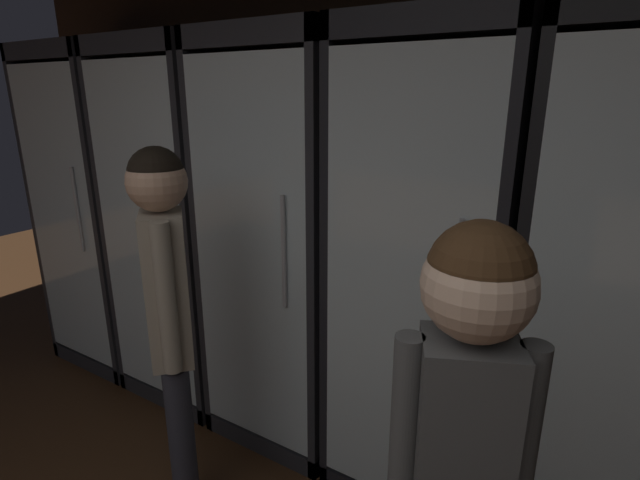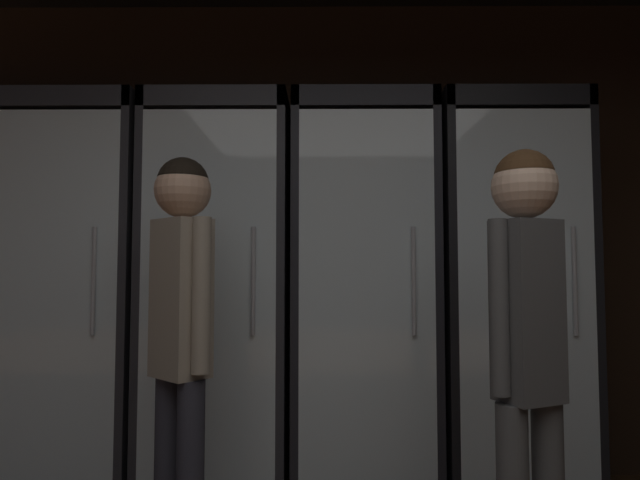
{
  "view_description": "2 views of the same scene",
  "coord_description": "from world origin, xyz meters",
  "px_view_note": "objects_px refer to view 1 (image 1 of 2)",
  "views": [
    {
      "loc": [
        0.73,
        0.73,
        1.79
      ],
      "look_at": [
        -0.51,
        2.7,
        1.08
      ],
      "focal_mm": 27.15,
      "sensor_mm": 36.0,
      "label": 1
    },
    {
      "loc": [
        -0.11,
        -0.14,
        1.19
      ],
      "look_at": [
        -0.13,
        2.26,
        1.32
      ],
      "focal_mm": 29.59,
      "sensor_mm": 36.0,
      "label": 2
    }
  ],
  "objects_px": {
    "cooler_right": "(433,275)",
    "cooler_center": "(295,248)",
    "cooler_far_left": "(116,212)",
    "cooler_left": "(194,228)",
    "shopper_far": "(169,305)",
    "cooler_far_right": "(629,315)"
  },
  "relations": [
    {
      "from": "cooler_far_left",
      "to": "cooler_far_right",
      "type": "bearing_deg",
      "value": -0.03
    },
    {
      "from": "cooler_center",
      "to": "cooler_far_right",
      "type": "height_order",
      "value": "same"
    },
    {
      "from": "cooler_center",
      "to": "shopper_far",
      "type": "xyz_separation_m",
      "value": [
        0.0,
        -0.84,
        0.0
      ]
    },
    {
      "from": "cooler_left",
      "to": "cooler_center",
      "type": "height_order",
      "value": "same"
    },
    {
      "from": "cooler_right",
      "to": "cooler_far_right",
      "type": "bearing_deg",
      "value": -0.02
    },
    {
      "from": "cooler_right",
      "to": "cooler_far_right",
      "type": "distance_m",
      "value": 0.74
    },
    {
      "from": "cooler_center",
      "to": "cooler_far_right",
      "type": "relative_size",
      "value": 1.0
    },
    {
      "from": "cooler_far_left",
      "to": "cooler_center",
      "type": "height_order",
      "value": "same"
    },
    {
      "from": "cooler_right",
      "to": "cooler_far_right",
      "type": "relative_size",
      "value": 1.0
    },
    {
      "from": "cooler_left",
      "to": "shopper_far",
      "type": "relative_size",
      "value": 1.28
    },
    {
      "from": "cooler_far_left",
      "to": "shopper_far",
      "type": "xyz_separation_m",
      "value": [
        1.49,
        -0.85,
        0.01
      ]
    },
    {
      "from": "cooler_right",
      "to": "cooler_center",
      "type": "bearing_deg",
      "value": -179.89
    },
    {
      "from": "cooler_left",
      "to": "cooler_far_right",
      "type": "xyz_separation_m",
      "value": [
        2.22,
        -0.0,
        -0.0
      ]
    },
    {
      "from": "cooler_center",
      "to": "shopper_far",
      "type": "distance_m",
      "value": 0.84
    },
    {
      "from": "cooler_left",
      "to": "cooler_far_right",
      "type": "height_order",
      "value": "same"
    },
    {
      "from": "cooler_left",
      "to": "shopper_far",
      "type": "height_order",
      "value": "cooler_left"
    },
    {
      "from": "cooler_far_left",
      "to": "cooler_left",
      "type": "bearing_deg",
      "value": -0.07
    },
    {
      "from": "cooler_left",
      "to": "cooler_center",
      "type": "bearing_deg",
      "value": -0.14
    },
    {
      "from": "cooler_far_left",
      "to": "cooler_left",
      "type": "xyz_separation_m",
      "value": [
        0.74,
        -0.0,
        0.0
      ]
    },
    {
      "from": "cooler_right",
      "to": "shopper_far",
      "type": "distance_m",
      "value": 1.12
    },
    {
      "from": "cooler_far_left",
      "to": "shopper_far",
      "type": "relative_size",
      "value": 1.28
    },
    {
      "from": "cooler_left",
      "to": "cooler_far_right",
      "type": "relative_size",
      "value": 1.0
    }
  ]
}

